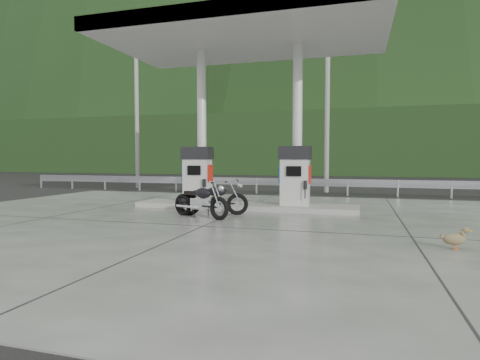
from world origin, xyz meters
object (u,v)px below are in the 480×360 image
(gas_pump_right, at_px, (295,176))
(motorcycle_left, at_px, (213,200))
(gas_pump_left, at_px, (197,175))
(motorcycle_right, at_px, (200,201))
(duck, at_px, (454,240))

(gas_pump_right, bearing_deg, motorcycle_left, -140.21)
(gas_pump_right, bearing_deg, gas_pump_left, 180.00)
(gas_pump_left, xyz_separation_m, gas_pump_right, (3.20, 0.00, 0.00))
(gas_pump_right, distance_m, motorcycle_right, 3.19)
(gas_pump_right, height_order, motorcycle_left, gas_pump_right)
(motorcycle_left, distance_m, motorcycle_right, 0.58)
(motorcycle_right, bearing_deg, gas_pump_right, 67.82)
(gas_pump_left, height_order, gas_pump_right, same)
(gas_pump_right, xyz_separation_m, duck, (3.47, -4.43, -0.88))
(gas_pump_left, relative_size, duck, 3.89)
(gas_pump_left, distance_m, motorcycle_left, 2.15)
(gas_pump_left, distance_m, duck, 8.06)
(gas_pump_left, height_order, duck, gas_pump_left)
(gas_pump_right, relative_size, motorcycle_right, 0.99)
(motorcycle_left, bearing_deg, gas_pump_right, 19.52)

